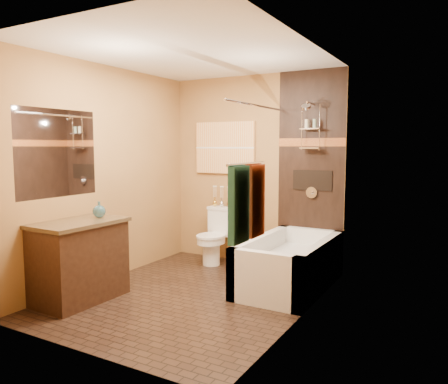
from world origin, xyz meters
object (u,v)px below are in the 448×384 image
Objects in this scene: sunset_painting at (225,148)px; toilet at (216,235)px; bathtub at (290,268)px; vanity at (79,260)px.

sunset_painting reaches higher than toilet.
bathtub is 2.02× the size of toilet.
vanity is (-1.72, -1.44, 0.19)m from bathtub.
bathtub is 2.26m from vanity.
vanity is (-0.48, -2.17, -1.14)m from sunset_painting.
bathtub is (1.24, -0.73, -1.33)m from sunset_painting.
toilet is at bearing 159.15° from bathtub.
sunset_painting is 1.20m from toilet.
vanity is at bearing -101.66° from toilet.
toilet is (-1.24, 0.47, 0.16)m from bathtub.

